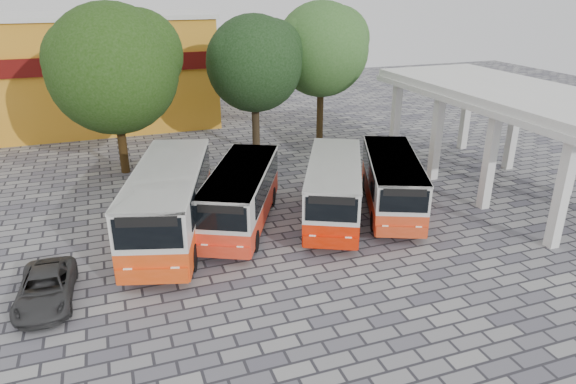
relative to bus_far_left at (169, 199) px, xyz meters
name	(u,v)px	position (x,y,z in m)	size (l,w,h in m)	color
ground	(357,249)	(7.10, -3.66, -1.84)	(90.00, 90.00, 0.00)	#52515C
terminal_shelter	(510,97)	(17.60, 0.34, 3.07)	(6.80, 15.80, 5.40)	silver
shophouse_block	(76,71)	(-3.90, 22.32, 2.32)	(20.40, 10.40, 8.30)	orange
bus_far_left	(169,199)	(0.00, 0.00, 0.00)	(5.04, 9.35, 3.18)	#E3430E
bus_centre_left	(241,193)	(3.20, 0.24, -0.27)	(5.39, 8.10, 2.72)	red
bus_centre_right	(334,186)	(7.46, -0.41, -0.23)	(5.47, 8.27, 2.77)	red
bus_far_right	(392,180)	(10.46, -0.53, -0.28)	(5.00, 7.99, 2.69)	red
tree_left	(114,65)	(-1.34, 9.51, 4.37)	(7.48, 7.12, 9.53)	#39260F
tree_middle	(255,60)	(7.08, 10.95, 4.04)	(6.32, 6.02, 8.70)	#342818
tree_right	(322,46)	(12.16, 12.21, 4.58)	(6.63, 6.31, 9.37)	#3F2E16
parked_car	(46,288)	(-4.79, -3.47, -1.30)	(1.79, 3.89, 1.08)	#2F3031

